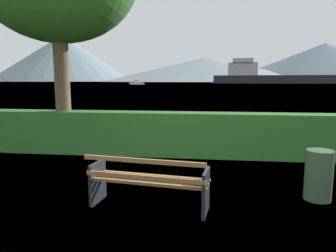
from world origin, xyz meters
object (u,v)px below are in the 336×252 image
cargo_ship_large (283,76)px  fishing_boat_near (137,83)px  trash_bin (319,175)px  park_bench (148,182)px

cargo_ship_large → fishing_boat_near: cargo_ship_large is taller
trash_bin → fishing_boat_near: bearing=104.2°
fishing_boat_near → trash_bin: bearing=-75.8°
park_bench → cargo_ship_large: size_ratio=0.02×
trash_bin → cargo_ship_large: cargo_ship_large is taller
park_bench → trash_bin: park_bench is taller
cargo_ship_large → fishing_boat_near: 104.08m
park_bench → cargo_ship_large: 209.74m
park_bench → fishing_boat_near: size_ratio=0.26×
park_bench → trash_bin: bearing=14.6°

